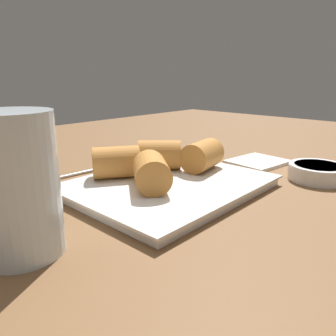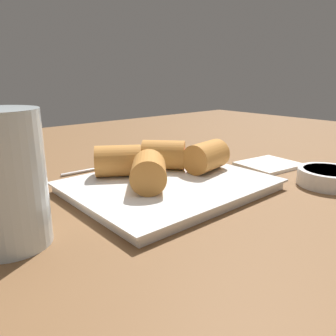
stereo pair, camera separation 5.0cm
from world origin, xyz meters
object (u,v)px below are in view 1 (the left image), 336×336
at_px(napkin, 258,162).
at_px(drinking_glass, 16,186).
at_px(serving_plate, 168,185).
at_px(spoon, 128,161).
at_px(dipping_bowl_near, 318,172).

relative_size(napkin, drinking_glass, 0.83).
relative_size(serving_plate, spoon, 1.42).
xyz_separation_m(dipping_bowl_near, napkin, (-0.03, -0.12, -0.01)).
relative_size(dipping_bowl_near, napkin, 0.81).
height_order(serving_plate, drinking_glass, drinking_glass).
distance_m(serving_plate, dipping_bowl_near, 0.24).
xyz_separation_m(serving_plate, drinking_glass, (0.22, 0.02, 0.06)).
height_order(spoon, drinking_glass, drinking_glass).
distance_m(spoon, drinking_glass, 0.33).
height_order(napkin, drinking_glass, drinking_glass).
bearing_deg(napkin, serving_plate, -6.02).
xyz_separation_m(serving_plate, dipping_bowl_near, (-0.20, 0.14, 0.01)).
relative_size(spoon, drinking_glass, 1.44).
bearing_deg(drinking_glass, serving_plate, -175.72).
height_order(serving_plate, napkin, serving_plate).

